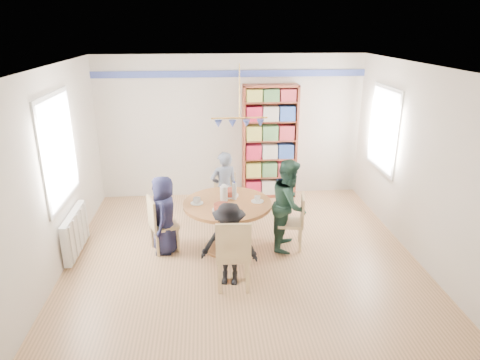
{
  "coord_description": "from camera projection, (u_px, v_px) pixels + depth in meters",
  "views": [
    {
      "loc": [
        -0.48,
        -5.46,
        3.21
      ],
      "look_at": [
        0.0,
        0.4,
        1.05
      ],
      "focal_mm": 32.0,
      "sensor_mm": 36.0,
      "label": 1
    }
  ],
  "objects": [
    {
      "name": "radiator",
      "position": [
        76.0,
        232.0,
        6.23
      ],
      "size": [
        0.12,
        1.0,
        0.6
      ],
      "color": "silver",
      "rests_on": "ground"
    },
    {
      "name": "person_left",
      "position": [
        164.0,
        215.0,
        6.22
      ],
      "size": [
        0.38,
        0.58,
        1.18
      ],
      "primitive_type": "imported",
      "rotation": [
        0.0,
        0.0,
        -1.56
      ],
      "color": "#171833",
      "rests_on": "ground"
    },
    {
      "name": "ground",
      "position": [
        242.0,
        257.0,
        6.25
      ],
      "size": [
        5.0,
        5.0,
        0.0
      ],
      "primitive_type": "plane",
      "color": "tan"
    },
    {
      "name": "room_shell",
      "position": [
        220.0,
        133.0,
        6.48
      ],
      "size": [
        5.0,
        5.0,
        5.0
      ],
      "color": "white",
      "rests_on": "ground"
    },
    {
      "name": "person_near",
      "position": [
        229.0,
        244.0,
        5.44
      ],
      "size": [
        0.8,
        0.55,
        1.13
      ],
      "primitive_type": "imported",
      "rotation": [
        0.0,
        0.0,
        -0.19
      ],
      "color": "black",
      "rests_on": "ground"
    },
    {
      "name": "chair_near",
      "position": [
        233.0,
        252.0,
        5.31
      ],
      "size": [
        0.45,
        0.45,
        0.98
      ],
      "color": "#CFB47F",
      "rests_on": "ground"
    },
    {
      "name": "chair_far",
      "position": [
        225.0,
        195.0,
        7.27
      ],
      "size": [
        0.4,
        0.4,
        0.84
      ],
      "color": "#CFB47F",
      "rests_on": "ground"
    },
    {
      "name": "chair_right",
      "position": [
        295.0,
        219.0,
        6.38
      ],
      "size": [
        0.43,
        0.43,
        0.84
      ],
      "color": "#CFB47F",
      "rests_on": "ground"
    },
    {
      "name": "dining_table",
      "position": [
        227.0,
        214.0,
        6.31
      ],
      "size": [
        1.3,
        1.3,
        0.75
      ],
      "color": "#9A5832",
      "rests_on": "ground"
    },
    {
      "name": "person_right",
      "position": [
        289.0,
        204.0,
        6.32
      ],
      "size": [
        0.71,
        0.8,
        1.38
      ],
      "primitive_type": "imported",
      "rotation": [
        0.0,
        0.0,
        1.26
      ],
      "color": "#1A3529",
      "rests_on": "ground"
    },
    {
      "name": "tableware",
      "position": [
        226.0,
        198.0,
        6.24
      ],
      "size": [
        1.07,
        1.07,
        0.28
      ],
      "color": "white",
      "rests_on": "dining_table"
    },
    {
      "name": "bookshelf",
      "position": [
        269.0,
        143.0,
        8.13
      ],
      "size": [
        1.03,
        0.31,
        2.17
      ],
      "color": "brown",
      "rests_on": "ground"
    },
    {
      "name": "chair_left",
      "position": [
        159.0,
        222.0,
        6.27
      ],
      "size": [
        0.49,
        0.49,
        0.86
      ],
      "color": "#CFB47F",
      "rests_on": "ground"
    },
    {
      "name": "person_far",
      "position": [
        224.0,
        188.0,
        7.1
      ],
      "size": [
        0.53,
        0.42,
        1.26
      ],
      "primitive_type": "imported",
      "rotation": [
        0.0,
        0.0,
        3.42
      ],
      "color": "gray",
      "rests_on": "ground"
    }
  ]
}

